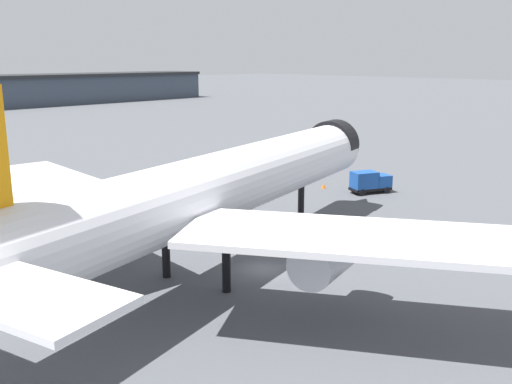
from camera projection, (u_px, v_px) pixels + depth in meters
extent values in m
plane|color=#4C4F54|center=(264.00, 269.00, 49.48)|extent=(900.00, 900.00, 0.00)
cylinder|color=white|center=(213.00, 189.00, 46.71)|extent=(51.83, 19.14, 5.73)
cone|color=white|center=(336.00, 147.00, 68.56)|extent=(7.55, 7.07, 5.62)
cylinder|color=black|center=(332.00, 145.00, 67.50)|extent=(4.00, 6.26, 5.79)
cube|color=white|center=(52.00, 187.00, 50.71)|extent=(9.51, 23.85, 0.46)
cylinder|color=#B7BAC1|center=(87.00, 208.00, 50.81)|extent=(7.87, 4.95, 3.15)
cube|color=white|center=(365.00, 238.00, 36.27)|extent=(19.81, 24.21, 0.46)
cylinder|color=#B7BAC1|center=(331.00, 253.00, 39.15)|extent=(7.87, 4.95, 3.15)
cube|color=white|center=(23.00, 295.00, 24.32)|extent=(6.98, 10.29, 0.34)
cylinder|color=black|center=(301.00, 205.00, 61.88)|extent=(0.69, 0.69, 4.59)
cylinder|color=black|center=(166.00, 251.00, 47.20)|extent=(0.69, 0.69, 4.59)
cylinder|color=black|center=(226.00, 264.00, 44.22)|extent=(0.69, 0.69, 4.59)
cube|color=black|center=(370.00, 188.00, 77.27)|extent=(5.96, 4.30, 0.35)
cube|color=#194799|center=(381.00, 180.00, 77.61)|extent=(2.93, 2.99, 1.60)
cube|color=#1E2D38|center=(387.00, 178.00, 77.88)|extent=(0.84, 1.80, 0.80)
cube|color=#194799|center=(364.00, 180.00, 76.63)|extent=(3.94, 3.43, 2.20)
cylinder|color=black|center=(378.00, 187.00, 79.02)|extent=(0.94, 0.62, 0.90)
cylinder|color=black|center=(387.00, 190.00, 76.93)|extent=(0.94, 0.62, 0.90)
cylinder|color=black|center=(353.00, 189.00, 77.69)|extent=(0.94, 0.62, 0.90)
cylinder|color=black|center=(362.00, 193.00, 75.60)|extent=(0.94, 0.62, 0.90)
cone|color=#F2600C|center=(324.00, 186.00, 80.04)|extent=(0.60, 0.60, 0.75)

